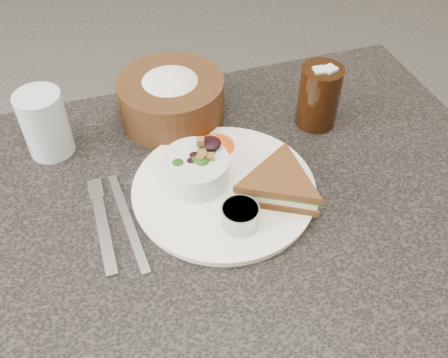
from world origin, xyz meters
TOP-DOWN VIEW (x-y plane):
  - dining_table at (0.00, 0.00)m, footprint 1.00×0.70m
  - dinner_plate at (0.03, 0.03)m, footprint 0.29×0.29m
  - sandwich at (0.10, -0.01)m, footprint 0.21×0.21m
  - salad_bowl at (-0.01, 0.06)m, footprint 0.14×0.14m
  - dressing_ramekin at (0.02, -0.05)m, footprint 0.07×0.07m
  - orange_wedge at (0.04, 0.13)m, footprint 0.08×0.08m
  - fork at (-0.17, 0.01)m, footprint 0.02×0.17m
  - knife at (-0.13, 0.02)m, footprint 0.03×0.21m
  - bread_basket at (-0.01, 0.24)m, footprint 0.19×0.19m
  - cola_glass at (0.24, 0.15)m, footprint 0.10×0.10m
  - water_glass at (-0.23, 0.22)m, footprint 0.09×0.09m

SIDE VIEW (x-z plane):
  - dining_table at x=0.00m, z-range 0.00..0.75m
  - knife at x=-0.13m, z-range 0.75..0.75m
  - fork at x=-0.17m, z-range 0.75..0.75m
  - dinner_plate at x=0.03m, z-range 0.75..0.76m
  - orange_wedge at x=0.04m, z-range 0.76..0.79m
  - dressing_ramekin at x=0.02m, z-range 0.76..0.80m
  - sandwich at x=0.10m, z-range 0.76..0.80m
  - salad_bowl at x=-0.01m, z-range 0.76..0.82m
  - bread_basket at x=-0.01m, z-range 0.75..0.86m
  - water_glass at x=-0.23m, z-range 0.75..0.87m
  - cola_glass at x=0.24m, z-range 0.75..0.88m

